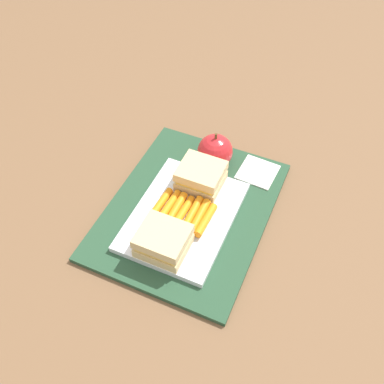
# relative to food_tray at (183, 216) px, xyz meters

# --- Properties ---
(ground_plane) EXTENTS (2.40, 2.40, 0.00)m
(ground_plane) POSITION_rel_food_tray_xyz_m (0.03, 0.00, -0.02)
(ground_plane) COLOR brown
(lunchbag_mat) EXTENTS (0.36, 0.28, 0.01)m
(lunchbag_mat) POSITION_rel_food_tray_xyz_m (0.03, 0.00, -0.01)
(lunchbag_mat) COLOR #284C33
(lunchbag_mat) RESTS_ON ground_plane
(food_tray) EXTENTS (0.23, 0.17, 0.01)m
(food_tray) POSITION_rel_food_tray_xyz_m (0.00, 0.00, 0.00)
(food_tray) COLOR white
(food_tray) RESTS_ON lunchbag_mat
(sandwich_half_left) EXTENTS (0.07, 0.08, 0.04)m
(sandwich_half_left) POSITION_rel_food_tray_xyz_m (-0.08, 0.00, 0.03)
(sandwich_half_left) COLOR #DBC189
(sandwich_half_left) RESTS_ON food_tray
(sandwich_half_right) EXTENTS (0.07, 0.08, 0.04)m
(sandwich_half_right) POSITION_rel_food_tray_xyz_m (0.08, 0.00, 0.03)
(sandwich_half_right) COLOR #DBC189
(sandwich_half_right) RESTS_ON food_tray
(carrot_sticks_bundle) EXTENTS (0.08, 0.10, 0.02)m
(carrot_sticks_bundle) POSITION_rel_food_tray_xyz_m (0.00, -0.00, 0.01)
(carrot_sticks_bundle) COLOR orange
(carrot_sticks_bundle) RESTS_ON food_tray
(apple) EXTENTS (0.07, 0.07, 0.08)m
(apple) POSITION_rel_food_tray_xyz_m (0.15, -0.00, 0.03)
(apple) COLOR red
(apple) RESTS_ON lunchbag_mat
(paper_napkin) EXTENTS (0.07, 0.07, 0.00)m
(paper_napkin) POSITION_rel_food_tray_xyz_m (0.16, -0.09, -0.00)
(paper_napkin) COLOR white
(paper_napkin) RESTS_ON lunchbag_mat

